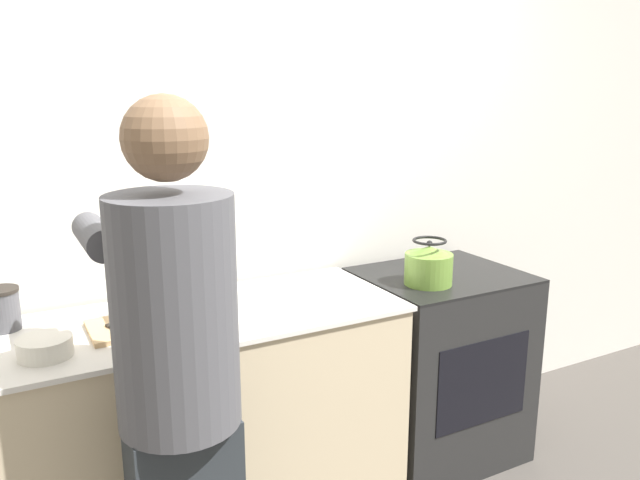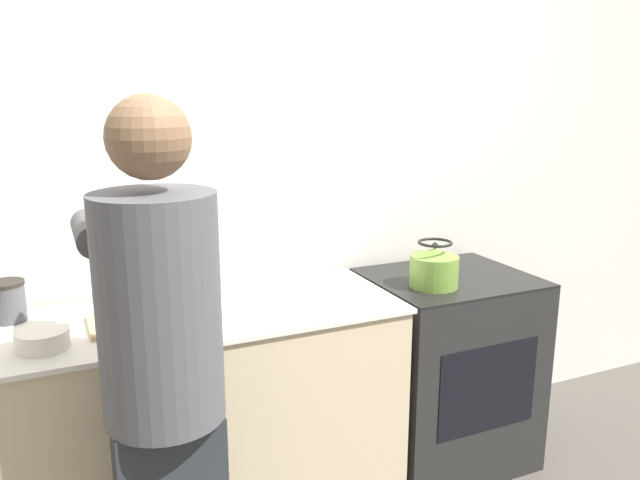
# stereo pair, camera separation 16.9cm
# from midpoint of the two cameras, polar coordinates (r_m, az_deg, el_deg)

# --- Properties ---
(wall_back) EXTENTS (8.00, 0.05, 2.60)m
(wall_back) POSITION_cam_midpoint_polar(r_m,az_deg,el_deg) (2.72, -7.94, 5.00)
(wall_back) COLOR silver
(wall_back) RESTS_ON ground_plane
(counter) EXTENTS (1.51, 0.62, 0.89)m
(counter) POSITION_cam_midpoint_polar(r_m,az_deg,el_deg) (2.55, -12.34, -16.14)
(counter) COLOR #C6B28E
(counter) RESTS_ON ground_plane
(oven) EXTENTS (0.71, 0.60, 0.89)m
(oven) POSITION_cam_midpoint_polar(r_m,az_deg,el_deg) (3.02, 9.15, -11.19)
(oven) COLOR black
(oven) RESTS_ON ground_plane
(person) EXTENTS (0.39, 0.62, 1.69)m
(person) POSITION_cam_midpoint_polar(r_m,az_deg,el_deg) (1.85, -15.51, -11.86)
(person) COLOR #282D31
(person) RESTS_ON ground_plane
(cutting_board) EXTENTS (0.37, 0.24, 0.02)m
(cutting_board) POSITION_cam_midpoint_polar(r_m,az_deg,el_deg) (2.30, -17.81, -7.36)
(cutting_board) COLOR tan
(cutting_board) RESTS_ON counter
(knife) EXTENTS (0.23, 0.06, 0.01)m
(knife) POSITION_cam_midpoint_polar(r_m,az_deg,el_deg) (2.31, -18.46, -6.98)
(knife) COLOR silver
(knife) RESTS_ON cutting_board
(kettle) EXTENTS (0.20, 0.20, 0.20)m
(kettle) POSITION_cam_midpoint_polar(r_m,az_deg,el_deg) (2.68, 8.13, -2.33)
(kettle) COLOR olive
(kettle) RESTS_ON oven
(bowl_prep) EXTENTS (0.17, 0.17, 0.06)m
(bowl_prep) POSITION_cam_midpoint_polar(r_m,az_deg,el_deg) (2.17, -25.94, -8.82)
(bowl_prep) COLOR silver
(bowl_prep) RESTS_ON counter
(canister_jar) EXTENTS (0.12, 0.12, 0.15)m
(canister_jar) POSITION_cam_midpoint_polar(r_m,az_deg,el_deg) (2.45, -28.90, -5.57)
(canister_jar) COLOR #4C4C51
(canister_jar) RESTS_ON counter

